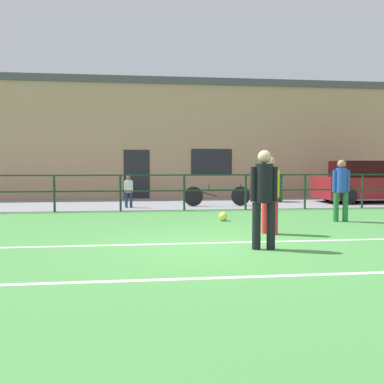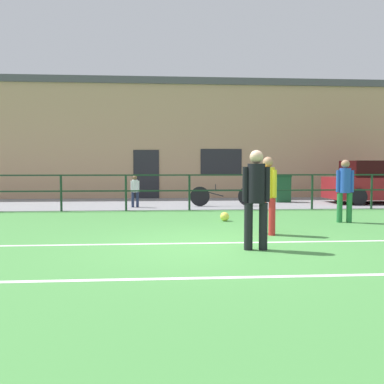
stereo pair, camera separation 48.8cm
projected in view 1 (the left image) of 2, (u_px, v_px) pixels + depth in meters
ground at (219, 246)px, 7.62m from camera, size 60.00×44.00×0.04m
field_line_touchline at (217, 243)px, 7.85m from camera, size 36.00×0.11×0.00m
field_line_hash at (251, 277)px, 5.45m from camera, size 36.00×0.11×0.00m
pavement_strip at (177, 203)px, 16.04m from camera, size 48.00×5.00×0.02m
perimeter_fence at (184, 187)px, 13.51m from camera, size 36.07×0.07×1.15m
clubhouse_facade at (170, 140)px, 19.54m from camera, size 28.00×2.56×5.22m
player_goalkeeper at (264, 193)px, 7.20m from camera, size 0.46×0.29×1.68m
player_striker at (270, 190)px, 8.83m from camera, size 0.30×0.38×1.61m
player_winger at (341, 187)px, 10.82m from camera, size 0.43×0.28×1.57m
soccer_ball_spare at (223, 216)px, 10.98m from camera, size 0.23×0.23×0.23m
spectator_child at (129, 189)px, 14.27m from camera, size 0.29×0.19×1.08m
parked_car_red at (372, 183)px, 16.41m from camera, size 4.29×1.90×1.59m
bicycle_parked_0 at (217, 196)px, 14.88m from camera, size 2.36×0.04×0.77m
trash_bin_0 at (274, 188)px, 16.63m from camera, size 0.59×0.50×1.04m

